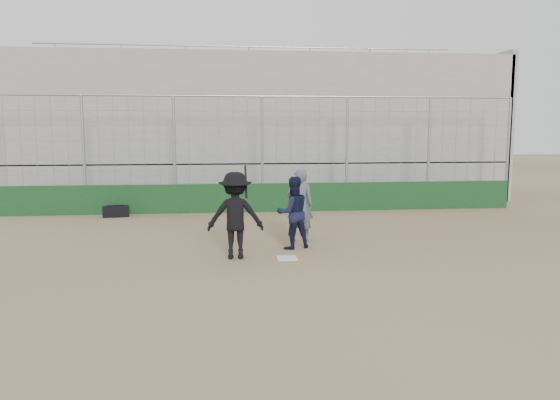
{
  "coord_description": "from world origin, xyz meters",
  "views": [
    {
      "loc": [
        -1.48,
        -11.92,
        2.94
      ],
      "look_at": [
        0.0,
        1.4,
        1.15
      ],
      "focal_mm": 35.0,
      "sensor_mm": 36.0,
      "label": 1
    }
  ],
  "objects": [
    {
      "name": "umpire",
      "position": [
        0.58,
        1.91,
        0.85
      ],
      "size": [
        0.73,
        0.51,
        1.7
      ],
      "primitive_type": "imported",
      "rotation": [
        0.0,
        0.0,
        3.05
      ],
      "color": "#4D5662",
      "rests_on": "ground"
    },
    {
      "name": "catcher_crouched",
      "position": [
        0.27,
        1.0,
        0.59
      ],
      "size": [
        1.04,
        0.92,
        1.19
      ],
      "color": "black",
      "rests_on": "ground"
    },
    {
      "name": "ground",
      "position": [
        0.0,
        0.0,
        0.0
      ],
      "size": [
        90.0,
        90.0,
        0.0
      ],
      "primitive_type": "plane",
      "color": "brown",
      "rests_on": "ground"
    },
    {
      "name": "bleachers",
      "position": [
        0.0,
        11.95,
        2.92
      ],
      "size": [
        20.25,
        6.7,
        6.98
      ],
      "color": "gray",
      "rests_on": "ground"
    },
    {
      "name": "equipment_bag",
      "position": [
        -4.91,
        6.38,
        0.18
      ],
      "size": [
        0.89,
        0.48,
        0.4
      ],
      "color": "black",
      "rests_on": "ground"
    },
    {
      "name": "batter_at_plate",
      "position": [
        -1.14,
        0.2,
        0.98
      ],
      "size": [
        1.29,
        0.83,
        2.08
      ],
      "color": "black",
      "rests_on": "ground"
    },
    {
      "name": "home_plate",
      "position": [
        0.0,
        0.0,
        0.01
      ],
      "size": [
        0.44,
        0.44,
        0.02
      ],
      "primitive_type": "cube",
      "color": "white",
      "rests_on": "ground"
    },
    {
      "name": "backstop",
      "position": [
        0.0,
        7.0,
        0.96
      ],
      "size": [
        18.1,
        0.25,
        4.04
      ],
      "color": "#113818",
      "rests_on": "ground"
    }
  ]
}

